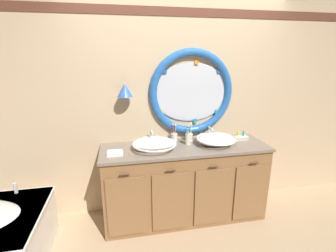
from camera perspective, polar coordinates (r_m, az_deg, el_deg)
ground_plane at (r=2.97m, az=4.86°, el=-22.87°), size 14.00×14.00×0.00m
back_wall_assembly at (r=2.93m, az=2.48°, el=5.22°), size 6.40×0.26×2.60m
vanity_counter at (r=2.94m, az=3.87°, el=-12.84°), size 1.87×0.61×0.89m
sink_basin_left at (r=2.64m, az=-3.18°, el=-4.22°), size 0.48×0.48×0.12m
sink_basin_right at (r=2.81m, az=11.14°, el=-3.02°), size 0.44×0.44×0.13m
faucet_set_left at (r=2.85m, az=-3.84°, el=-2.68°), size 0.20×0.13×0.15m
faucet_set_right at (r=3.01m, az=9.53°, el=-1.73°), size 0.22×0.15×0.16m
toothbrush_holder_left at (r=2.90m, az=1.42°, el=-2.46°), size 0.08×0.08×0.22m
toothbrush_holder_right at (r=2.92m, az=4.99°, el=-2.43°), size 0.09×0.09×0.22m
soap_dispenser at (r=2.78m, az=4.63°, el=-2.98°), size 0.06×0.06×0.16m
folded_hand_towel at (r=2.56m, az=-12.32°, el=-6.22°), size 0.16×0.13×0.04m
toiletry_basket at (r=3.07m, az=16.50°, el=-2.56°), size 0.17×0.11×0.11m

